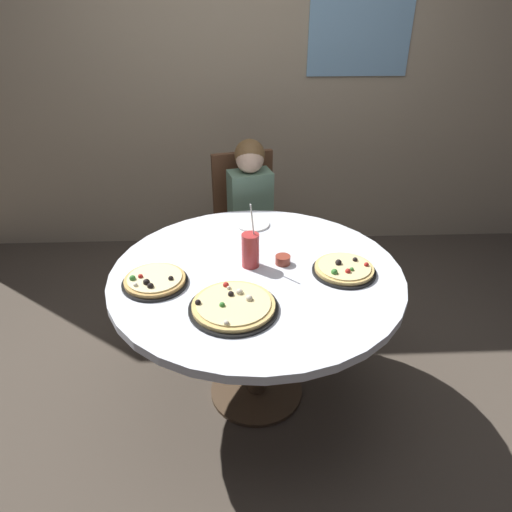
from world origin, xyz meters
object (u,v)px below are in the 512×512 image
at_px(pizza_veggie, 155,281).
at_px(dining_table, 256,287).
at_px(sauce_bowl, 283,260).
at_px(chair_wooden, 246,218).
at_px(plate_small, 252,224).
at_px(diner_child, 253,237).
at_px(pizza_cheese, 233,306).
at_px(pizza_pepperoni, 344,269).
at_px(soda_cup, 250,250).

bearing_deg(pizza_veggie, dining_table, 10.94).
xyz_separation_m(dining_table, sauce_bowl, (0.12, 0.06, 0.11)).
relative_size(chair_wooden, plate_small, 5.28).
height_order(chair_wooden, diner_child, diner_child).
xyz_separation_m(pizza_cheese, pizza_pepperoni, (0.49, 0.25, 0.00)).
relative_size(chair_wooden, pizza_pepperoni, 3.33).
relative_size(soda_cup, plate_small, 1.71).
xyz_separation_m(dining_table, diner_child, (0.02, 0.84, -0.18)).
xyz_separation_m(dining_table, pizza_cheese, (-0.10, -0.28, 0.10)).
bearing_deg(plate_small, dining_table, -89.81).
bearing_deg(soda_cup, pizza_pepperoni, -10.59).
relative_size(pizza_veggie, soda_cup, 0.92).
xyz_separation_m(diner_child, pizza_veggie, (-0.46, -0.93, 0.28)).
relative_size(dining_table, pizza_veggie, 4.64).
relative_size(pizza_veggie, pizza_pepperoni, 1.00).
distance_m(pizza_pepperoni, plate_small, 0.63).
height_order(chair_wooden, plate_small, chair_wooden).
relative_size(pizza_veggie, plate_small, 1.58).
bearing_deg(chair_wooden, dining_table, -88.79).
bearing_deg(plate_small, sauce_bowl, -72.92).
relative_size(diner_child, soda_cup, 3.52).
relative_size(sauce_bowl, plate_small, 0.39).
height_order(pizza_pepperoni, sauce_bowl, pizza_pepperoni).
distance_m(sauce_bowl, plate_small, 0.43).
height_order(chair_wooden, soda_cup, soda_cup).
distance_m(pizza_veggie, soda_cup, 0.44).
relative_size(pizza_veggie, sauce_bowl, 4.06).
bearing_deg(chair_wooden, pizza_veggie, -110.79).
height_order(pizza_veggie, soda_cup, soda_cup).
distance_m(pizza_veggie, sauce_bowl, 0.58).
height_order(dining_table, pizza_cheese, pizza_cheese).
bearing_deg(pizza_cheese, dining_table, 69.85).
bearing_deg(dining_table, chair_wooden, 91.21).
bearing_deg(sauce_bowl, pizza_cheese, -123.55).
distance_m(pizza_pepperoni, soda_cup, 0.43).
xyz_separation_m(diner_child, pizza_cheese, (-0.12, -1.13, 0.28)).
bearing_deg(soda_cup, pizza_veggie, -161.92).
xyz_separation_m(soda_cup, plate_small, (0.02, 0.42, -0.08)).
bearing_deg(pizza_pepperoni, sauce_bowl, 161.69).
distance_m(chair_wooden, sauce_bowl, 1.00).
distance_m(diner_child, sauce_bowl, 0.84).
xyz_separation_m(diner_child, plate_small, (-0.02, -0.37, 0.27)).
bearing_deg(soda_cup, diner_child, 86.91).
relative_size(chair_wooden, pizza_cheese, 2.64).
bearing_deg(diner_child, chair_wooden, 102.49).
xyz_separation_m(diner_child, sauce_bowl, (0.11, -0.78, 0.29)).
distance_m(dining_table, chair_wooden, 1.03).
distance_m(dining_table, pizza_pepperoni, 0.41).
bearing_deg(dining_table, pizza_cheese, -110.15).
bearing_deg(soda_cup, dining_table, -63.75).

